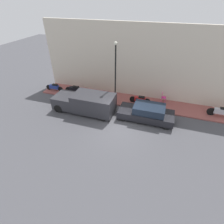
% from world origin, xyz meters
% --- Properties ---
extents(ground_plane, '(60.00, 60.00, 0.00)m').
position_xyz_m(ground_plane, '(0.00, 0.00, 0.00)').
color(ground_plane, '#47474C').
extents(sidewalk, '(2.29, 18.42, 0.11)m').
position_xyz_m(sidewalk, '(4.23, 0.00, 0.06)').
color(sidewalk, '#934C47').
rests_on(sidewalk, ground_plane).
extents(building_facade, '(0.30, 18.42, 6.70)m').
position_xyz_m(building_facade, '(5.52, 0.00, 3.35)').
color(building_facade, beige).
rests_on(building_facade, ground_plane).
extents(parked_car, '(1.85, 4.39, 1.32)m').
position_xyz_m(parked_car, '(1.79, -1.70, 0.64)').
color(parked_car, black).
rests_on(parked_car, ground_plane).
extents(delivery_van, '(2.02, 5.29, 1.69)m').
position_xyz_m(delivery_van, '(1.39, 3.52, 0.88)').
color(delivery_van, '#2D2D33').
rests_on(delivery_van, ground_plane).
extents(scooter_silver, '(0.30, 2.11, 0.85)m').
position_xyz_m(scooter_silver, '(3.89, -7.44, 0.58)').
color(scooter_silver, '#B7B7BF').
rests_on(scooter_silver, sidewalk).
extents(motorcycle_blue, '(0.30, 1.91, 0.73)m').
position_xyz_m(motorcycle_blue, '(3.77, 8.18, 0.51)').
color(motorcycle_blue, navy).
rests_on(motorcycle_blue, sidewalk).
extents(motorcycle_black, '(0.30, 2.08, 0.83)m').
position_xyz_m(motorcycle_black, '(3.82, 5.82, 0.57)').
color(motorcycle_black, black).
rests_on(motorcycle_black, sidewalk).
extents(motorcycle_red, '(0.30, 1.91, 0.73)m').
position_xyz_m(motorcycle_red, '(3.94, -0.77, 0.52)').
color(motorcycle_red, '#B21E1E').
rests_on(motorcycle_red, sidewalk).
extents(streetlamp, '(0.28, 0.28, 5.39)m').
position_xyz_m(streetlamp, '(3.49, 1.48, 3.31)').
color(streetlamp, black).
rests_on(streetlamp, sidewalk).
extents(cafe_chair, '(0.40, 0.40, 0.97)m').
position_xyz_m(cafe_chair, '(4.85, -2.73, 0.66)').
color(cafe_chair, '#D8338C').
rests_on(cafe_chair, sidewalk).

